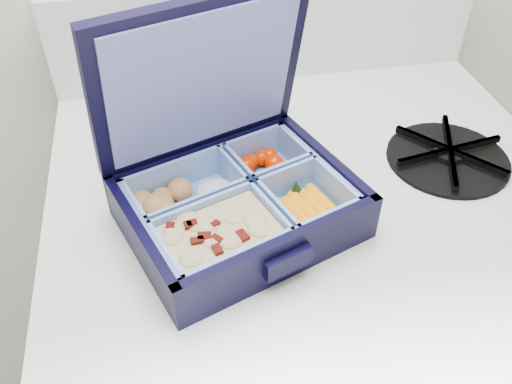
{
  "coord_description": "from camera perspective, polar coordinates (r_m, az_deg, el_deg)",
  "views": [
    {
      "loc": [
        0.36,
        1.15,
        1.45
      ],
      "look_at": [
        0.45,
        1.61,
        1.03
      ],
      "focal_mm": 38.0,
      "sensor_mm": 36.0,
      "label": 1
    }
  ],
  "objects": [
    {
      "name": "stove",
      "position": [
        1.08,
        4.08,
        -19.47
      ],
      "size": [
        0.66,
        0.66,
        0.99
      ],
      "primitive_type": null,
      "color": "white",
      "rests_on": "floor"
    },
    {
      "name": "fork",
      "position": [
        0.74,
        -0.87,
        4.23
      ],
      "size": [
        0.09,
        0.15,
        0.01
      ],
      "primitive_type": null,
      "rotation": [
        0.0,
        0.0,
        -0.43
      ],
      "color": "silver",
      "rests_on": "stove"
    },
    {
      "name": "bento_box",
      "position": [
        0.62,
        -1.77,
        -1.48
      ],
      "size": [
        0.3,
        0.27,
        0.06
      ],
      "primitive_type": null,
      "rotation": [
        0.0,
        0.0,
        0.34
      ],
      "color": "black",
      "rests_on": "stove"
    },
    {
      "name": "burner_grate_rear",
      "position": [
        0.79,
        -5.08,
        7.82
      ],
      "size": [
        0.22,
        0.22,
        0.02
      ],
      "primitive_type": "cylinder",
      "rotation": [
        0.0,
        0.0,
        0.2
      ],
      "color": "black",
      "rests_on": "stove"
    },
    {
      "name": "burner_grate",
      "position": [
        0.76,
        19.65,
        3.87
      ],
      "size": [
        0.18,
        0.18,
        0.02
      ],
      "primitive_type": "cylinder",
      "rotation": [
        0.0,
        0.0,
        0.16
      ],
      "color": "black",
      "rests_on": "stove"
    }
  ]
}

